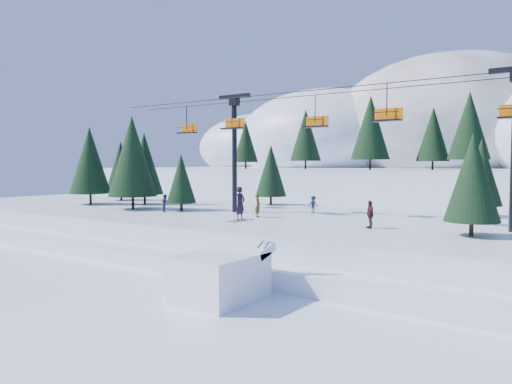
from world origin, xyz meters
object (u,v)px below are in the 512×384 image
Objects in this scene: chairlift at (351,130)px; banner_far at (424,300)px; jump_kicker at (221,275)px; banner_near at (367,297)px.

chairlift is 17.02× the size of banner_far.
jump_kicker is 1.96× the size of banner_near.
banner_near is 2.56m from banner_far.
banner_near is 1.06× the size of banner_far.
banner_near is at bearing -62.25° from chairlift.
banner_far is (9.12, -11.86, -8.78)m from chairlift.
chairlift reaches higher than banner_far.
jump_kicker is 7.13m from banner_near.
chairlift is at bearing 127.57° from banner_far.
banner_far is at bearing 23.52° from jump_kicker.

